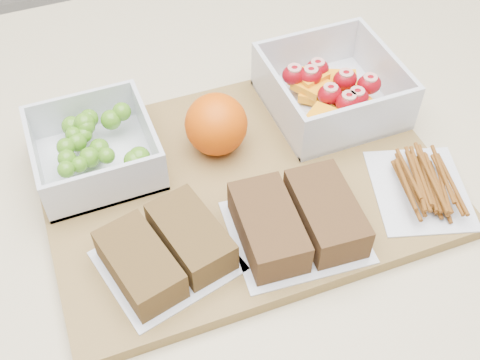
{
  "coord_description": "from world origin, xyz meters",
  "views": [
    {
      "loc": [
        -0.14,
        -0.38,
        1.4
      ],
      "look_at": [
        0.02,
        0.0,
        0.93
      ],
      "focal_mm": 45.0,
      "sensor_mm": 36.0,
      "label": 1
    }
  ],
  "objects": [
    {
      "name": "sandwich_bag_left",
      "position": [
        -0.08,
        -0.06,
        0.93
      ],
      "size": [
        0.14,
        0.13,
        0.04
      ],
      "color": "silver",
      "rests_on": "cutting_board"
    },
    {
      "name": "fruit_container",
      "position": [
        0.16,
        0.08,
        0.94
      ],
      "size": [
        0.14,
        0.14,
        0.06
      ],
      "color": "silver",
      "rests_on": "cutting_board"
    },
    {
      "name": "sandwich_bag_center",
      "position": [
        0.05,
        -0.07,
        0.94
      ],
      "size": [
        0.14,
        0.13,
        0.04
      ],
      "color": "silver",
      "rests_on": "cutting_board"
    },
    {
      "name": "pretzel_bag",
      "position": [
        0.19,
        -0.07,
        0.93
      ],
      "size": [
        0.13,
        0.14,
        0.03
      ],
      "color": "silver",
      "rests_on": "cutting_board"
    },
    {
      "name": "grape_container",
      "position": [
        -0.12,
        0.09,
        0.94
      ],
      "size": [
        0.13,
        0.13,
        0.05
      ],
      "color": "silver",
      "rests_on": "cutting_board"
    },
    {
      "name": "cutting_board",
      "position": [
        0.02,
        0.01,
        0.91
      ],
      "size": [
        0.42,
        0.31,
        0.02
      ],
      "primitive_type": "cube",
      "rotation": [
        0.0,
        0.0,
        -0.01
      ],
      "color": "olive",
      "rests_on": "counter"
    },
    {
      "name": "orange",
      "position": [
        0.01,
        0.07,
        0.95
      ],
      "size": [
        0.07,
        0.07,
        0.07
      ],
      "primitive_type": "sphere",
      "color": "#E95405",
      "rests_on": "cutting_board"
    }
  ]
}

